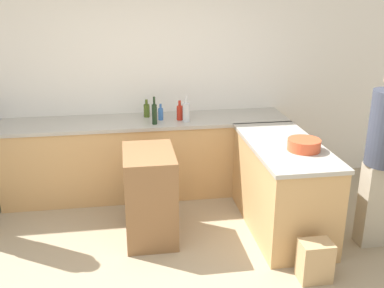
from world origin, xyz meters
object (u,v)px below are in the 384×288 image
Objects in this scene: mixing_bowl at (304,145)px; wine_bottle_dark at (154,113)px; hot_sauce_bottle at (180,112)px; vinegar_bottle_clear at (186,111)px; water_bottle_blue at (161,114)px; olive_oil_bottle at (147,110)px; island_table at (150,195)px; paper_bag at (315,261)px.

mixing_bowl is 0.99× the size of wine_bottle_dark.
vinegar_bottle_clear reaches higher than hot_sauce_bottle.
olive_oil_bottle is (-0.15, 0.15, 0.01)m from water_bottle_blue.
vinegar_bottle_clear is at bearing 7.92° from wine_bottle_dark.
water_bottle_blue is (0.20, 0.99, 0.54)m from island_table.
island_table is 3.92× the size of hot_sauce_bottle.
vinegar_bottle_clear is 2.18m from paper_bag.
water_bottle_blue is 0.30m from vinegar_bottle_clear.
wine_bottle_dark is (-0.30, -0.13, 0.03)m from hot_sauce_bottle.
vinegar_bottle_clear is at bearing 130.91° from mixing_bowl.
island_table is at bearing -101.65° from water_bottle_blue.
vinegar_bottle_clear reaches higher than olive_oil_bottle.
mixing_bowl is 1.65× the size of water_bottle_blue.
island_table is at bearing -113.71° from hot_sauce_bottle.
olive_oil_bottle is at bearing 135.63° from mixing_bowl.
water_bottle_blue is at bearing 135.56° from mixing_bowl.
mixing_bowl is at bearing -44.44° from water_bottle_blue.
vinegar_bottle_clear reaches higher than water_bottle_blue.
olive_oil_bottle is 2.57m from paper_bag.
mixing_bowl is 0.86× the size of paper_bag.
island_table is 1.64m from paper_bag.
olive_oil_bottle is at bearing 87.36° from island_table.
mixing_bowl is at bearing -49.09° from vinegar_bottle_clear.
water_bottle_blue is (-1.24, 1.22, 0.02)m from mixing_bowl.
hot_sauce_bottle reaches higher than olive_oil_bottle.
island_table is 1.03m from wine_bottle_dark.
paper_bag is at bearing -65.18° from vinegar_bottle_clear.
olive_oil_bottle is 0.58× the size of paper_bag.
mixing_bowl is 1.07m from paper_bag.
island_table reaches higher than paper_bag.
water_bottle_blue reaches higher than paper_bag.
hot_sauce_bottle is (0.42, 0.96, 0.56)m from island_table.
hot_sauce_bottle is at bearing 131.18° from vinegar_bottle_clear.
vinegar_bottle_clear reaches higher than paper_bag.
island_table is 1.15m from water_bottle_blue.
hot_sauce_bottle is at bearing 22.78° from wine_bottle_dark.
hot_sauce_bottle is at bearing 115.58° from paper_bag.
island_table is at bearing -92.64° from olive_oil_bottle.
vinegar_bottle_clear is at bearing 61.18° from island_table.
hot_sauce_bottle is 0.41m from olive_oil_bottle.
island_table is at bearing -98.37° from wine_bottle_dark.
water_bottle_blue is 0.60× the size of wine_bottle_dark.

